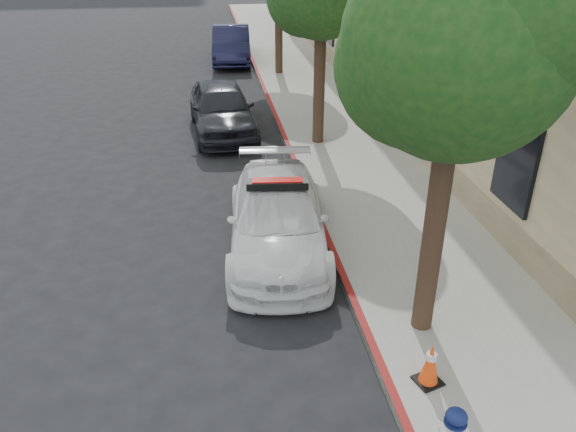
% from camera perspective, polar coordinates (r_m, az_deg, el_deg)
% --- Properties ---
extents(ground, '(120.00, 120.00, 0.00)m').
position_cam_1_polar(ground, '(9.97, -6.77, -5.96)').
color(ground, black).
rests_on(ground, ground).
extents(sidewalk, '(3.20, 50.00, 0.15)m').
position_cam_1_polar(sidewalk, '(19.44, 2.77, 11.52)').
color(sidewalk, gray).
rests_on(sidewalk, ground).
extents(curb_strip, '(0.12, 50.00, 0.15)m').
position_cam_1_polar(curb_strip, '(19.21, -1.83, 11.34)').
color(curb_strip, maroon).
rests_on(curb_strip, ground).
extents(tree_near, '(2.92, 2.82, 5.62)m').
position_cam_1_polar(tree_near, '(7.07, 17.38, 16.58)').
color(tree_near, black).
rests_on(tree_near, sidewalk).
extents(police_car, '(2.24, 4.58, 1.43)m').
position_cam_1_polar(police_car, '(10.34, -1.06, -0.26)').
color(police_car, white).
rests_on(police_car, ground).
extents(parked_car_mid, '(2.01, 4.39, 1.46)m').
position_cam_1_polar(parked_car_mid, '(16.55, -6.73, 10.81)').
color(parked_car_mid, black).
rests_on(parked_car_mid, ground).
extents(parked_car_far, '(1.84, 4.61, 1.49)m').
position_cam_1_polar(parked_car_far, '(25.69, -5.78, 16.96)').
color(parked_car_far, '#161637').
rests_on(parked_car_far, ground).
extents(traffic_cone, '(0.41, 0.41, 0.63)m').
position_cam_1_polar(traffic_cone, '(7.68, 14.27, -14.33)').
color(traffic_cone, black).
rests_on(traffic_cone, sidewalk).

